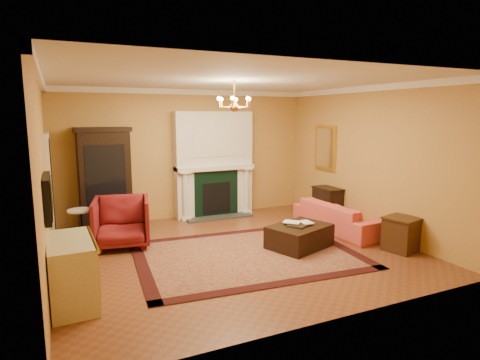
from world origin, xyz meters
TOP-DOWN VIEW (x-y plane):
  - floor at (0.00, 0.00)m, footprint 6.00×5.50m
  - ceiling at (0.00, 0.00)m, footprint 6.00×5.50m
  - wall_back at (0.00, 2.76)m, footprint 6.00×0.02m
  - wall_front at (0.00, -2.76)m, footprint 6.00×0.02m
  - wall_left at (-3.01, 0.00)m, footprint 0.02×5.50m
  - wall_right at (3.01, 0.00)m, footprint 0.02×5.50m
  - fireplace at (0.60, 2.57)m, footprint 1.90×0.70m
  - crown_molding at (0.00, 0.96)m, footprint 6.00×5.50m
  - doorway at (-2.95, 1.70)m, footprint 0.08×1.05m
  - tv_panel at (-2.95, -0.60)m, footprint 0.09×0.95m
  - gilt_mirror at (2.97, 1.40)m, footprint 0.06×0.76m
  - chandelier at (-0.00, 0.00)m, footprint 0.63×0.55m
  - oriental_rug at (0.10, -0.30)m, footprint 3.97×3.10m
  - china_cabinet at (-1.91, 2.49)m, footprint 1.06×0.52m
  - wingback_armchair at (-1.80, 1.10)m, footprint 1.14×1.09m
  - pedestal_table at (-2.50, 1.15)m, footprint 0.43×0.43m
  - commode at (-2.73, -0.98)m, footprint 0.57×1.16m
  - coral_sofa at (2.49, 0.21)m, footprint 0.75×2.15m
  - end_table at (2.72, -1.25)m, footprint 0.62×0.62m
  - console_table at (2.78, 1.01)m, footprint 0.39×0.68m
  - leather_ottoman at (1.15, -0.35)m, footprint 1.29×1.11m
  - ottoman_tray at (1.14, -0.35)m, footprint 0.52×0.48m
  - book_a at (0.97, -0.31)m, footprint 0.19×0.18m
  - book_b at (1.19, -0.34)m, footprint 0.20×0.02m
  - topiary_left at (-0.03, 2.53)m, footprint 0.16×0.16m
  - topiary_right at (1.39, 2.53)m, footprint 0.15×0.15m

SIDE VIEW (x-z plane):
  - floor at x=0.00m, z-range -0.02..0.00m
  - oriental_rug at x=0.10m, z-range 0.00..0.02m
  - leather_ottoman at x=1.15m, z-range 0.02..0.42m
  - end_table at x=2.72m, z-range 0.00..0.59m
  - console_table at x=2.78m, z-range 0.00..0.75m
  - coral_sofa at x=2.49m, z-range 0.00..0.83m
  - commode at x=-2.73m, z-range 0.00..0.85m
  - ottoman_tray at x=1.14m, z-range 0.42..0.45m
  - pedestal_table at x=-2.50m, z-range 0.06..0.82m
  - wingback_armchair at x=-1.80m, z-range 0.00..1.02m
  - book_b at x=1.19m, z-range 0.45..0.73m
  - book_a at x=0.97m, z-range 0.45..0.76m
  - china_cabinet at x=-1.91m, z-range 0.00..2.07m
  - doorway at x=-2.95m, z-range 0.00..2.10m
  - fireplace at x=0.60m, z-range -0.06..2.44m
  - tv_panel at x=-2.95m, z-range 1.06..1.64m
  - topiary_right at x=1.39m, z-range 1.25..1.65m
  - topiary_left at x=-0.03m, z-range 1.25..1.68m
  - wall_back at x=0.00m, z-range 0.00..3.00m
  - wall_front at x=0.00m, z-range 0.00..3.00m
  - wall_left at x=-3.01m, z-range 0.00..3.00m
  - wall_right at x=3.01m, z-range 0.00..3.00m
  - gilt_mirror at x=2.97m, z-range 1.12..2.17m
  - chandelier at x=0.00m, z-range 2.34..2.87m
  - crown_molding at x=0.00m, z-range 2.88..3.00m
  - ceiling at x=0.00m, z-range 3.00..3.02m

